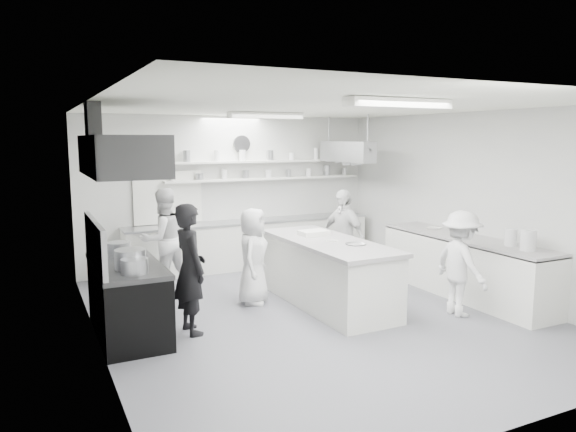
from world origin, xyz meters
name	(u,v)px	position (x,y,z in m)	size (l,w,h in m)	color
floor	(316,315)	(0.00, 0.00, -0.01)	(6.00, 7.00, 0.02)	slate
ceiling	(318,106)	(0.00, 0.00, 3.01)	(6.00, 7.00, 0.02)	white
wall_back	(232,192)	(0.00, 3.50, 1.50)	(6.00, 0.04, 3.00)	silver
wall_front	(519,265)	(0.00, -3.50, 1.50)	(6.00, 0.04, 3.00)	silver
wall_left	(95,229)	(-3.00, 0.00, 1.50)	(0.04, 7.00, 3.00)	silver
wall_right	(474,202)	(3.00, 0.00, 1.50)	(0.04, 7.00, 3.00)	silver
stove	(128,301)	(-2.60, 0.40, 0.45)	(0.80, 1.80, 0.90)	black
exhaust_hood	(122,155)	(-2.60, 0.40, 2.35)	(0.85, 2.00, 0.50)	#343435
back_counter	(252,244)	(0.30, 3.20, 0.46)	(5.00, 0.60, 0.92)	white
shelf_lower	(266,179)	(0.70, 3.37, 1.75)	(4.20, 0.26, 0.04)	white
shelf_upper	(266,161)	(0.70, 3.37, 2.10)	(4.20, 0.26, 0.04)	white
pass_through_window	(168,197)	(-1.30, 3.48, 1.45)	(1.30, 0.04, 1.00)	black
wall_clock	(241,144)	(0.20, 3.46, 2.45)	(0.32, 0.32, 0.05)	silver
right_counter	(464,267)	(2.65, -0.20, 0.47)	(0.74, 3.30, 0.94)	white
pot_rack	(347,152)	(2.00, 2.40, 2.30)	(0.30, 1.60, 0.40)	#A3A5A9
light_fixture_front	(399,103)	(0.00, -1.80, 2.94)	(1.30, 0.25, 0.10)	white
light_fixture_rear	(266,116)	(0.00, 1.80, 2.94)	(1.30, 0.25, 0.10)	white
prep_island	(328,274)	(0.40, 0.36, 0.48)	(0.98, 2.62, 0.97)	white
stove_pot	(130,261)	(-2.60, 0.07, 1.06)	(0.38, 0.38, 0.29)	#A3A5A9
cook_stove	(190,269)	(-1.84, 0.11, 0.87)	(0.63, 0.41, 1.73)	black
cook_back	(163,239)	(-1.67, 2.34, 0.87)	(0.84, 0.66, 1.74)	silver
cook_island_left	(253,256)	(-0.61, 0.94, 0.75)	(0.73, 0.48, 1.50)	silver
cook_island_right	(343,237)	(1.25, 1.30, 0.84)	(0.99, 0.41, 1.68)	silver
cook_right	(461,264)	(1.88, -0.91, 0.77)	(0.99, 0.57, 1.53)	silver
bowl_island_a	(356,246)	(0.59, -0.11, 1.00)	(0.28, 0.28, 0.07)	#A3A5A9
bowl_island_b	(331,242)	(0.42, 0.30, 1.00)	(0.19, 0.19, 0.06)	white
bowl_right	(434,229)	(2.74, 0.66, 0.97)	(0.24, 0.24, 0.06)	white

